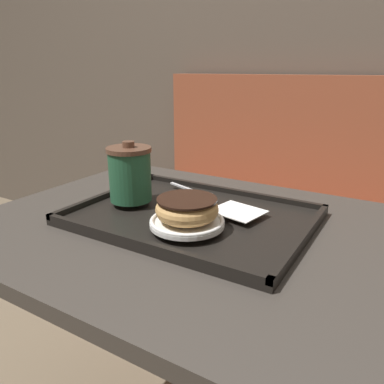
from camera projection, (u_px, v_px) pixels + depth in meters
The scene contains 9 objects.
wall_behind at pixel (331, 24), 1.54m from camera, with size 8.00×0.05×2.40m.
booth_bench at pixel (284, 237), 1.65m from camera, with size 1.30×0.44×1.00m.
cafe_table at pixel (193, 289), 0.85m from camera, with size 0.93×0.70×0.71m.
serving_tray at pixel (192, 217), 0.82m from camera, with size 0.50×0.37×0.02m.
napkin_paper at pixel (238, 211), 0.80m from camera, with size 0.12×0.11×0.00m.
coffee_cup_front at pixel (130, 173), 0.85m from camera, with size 0.10×0.10×0.14m.
plate_with_chocolate_donut at pixel (187, 222), 0.73m from camera, with size 0.15×0.15×0.01m.
donut_chocolate_glazed at pixel (187, 208), 0.72m from camera, with size 0.12×0.12×0.04m.
spoon at pixel (201, 193), 0.90m from camera, with size 0.16×0.06×0.01m.
Camera 1 is at (0.38, -0.63, 1.03)m, focal length 35.00 mm.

